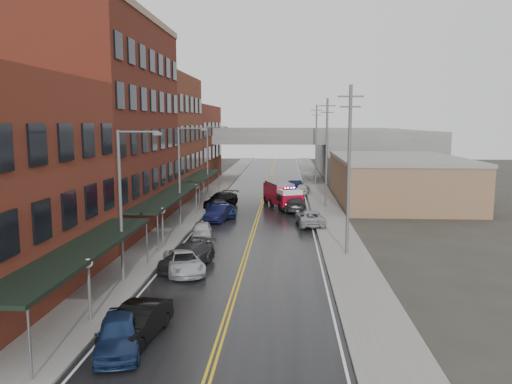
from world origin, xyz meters
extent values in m
plane|color=#2D2B26|center=(0.00, 0.00, 0.00)|extent=(220.00, 220.00, 0.00)
cube|color=black|center=(0.00, 30.00, 0.01)|extent=(11.00, 160.00, 0.02)
cube|color=slate|center=(-7.30, 30.00, 0.07)|extent=(3.00, 160.00, 0.15)
cube|color=slate|center=(7.30, 30.00, 0.07)|extent=(3.00, 160.00, 0.15)
cube|color=gray|center=(-5.65, 30.00, 0.07)|extent=(0.30, 160.00, 0.15)
cube|color=gray|center=(5.65, 30.00, 0.07)|extent=(0.30, 160.00, 0.15)
cube|color=#561D16|center=(-13.30, 23.00, 9.00)|extent=(9.00, 20.00, 18.00)
cube|color=brown|center=(-13.30, 40.50, 7.50)|extent=(9.00, 15.00, 15.00)
cube|color=maroon|center=(-13.30, 58.00, 6.00)|extent=(9.00, 20.00, 12.00)
cube|color=#876249|center=(16.00, 40.00, 2.50)|extent=(14.00, 22.00, 5.00)
cube|color=slate|center=(18.00, 70.00, 4.00)|extent=(18.00, 30.00, 8.00)
cube|color=black|center=(-7.50, 4.00, 3.00)|extent=(2.60, 16.00, 0.18)
cylinder|color=slate|center=(-6.35, -3.60, 1.50)|extent=(0.10, 0.10, 3.00)
cylinder|color=slate|center=(-6.35, 11.60, 1.50)|extent=(0.10, 0.10, 3.00)
cube|color=black|center=(-7.50, 23.00, 3.00)|extent=(2.60, 18.00, 0.18)
cylinder|color=slate|center=(-6.35, 14.40, 1.50)|extent=(0.10, 0.10, 3.00)
cylinder|color=slate|center=(-6.35, 31.60, 1.50)|extent=(0.10, 0.10, 3.00)
cube|color=black|center=(-7.50, 40.50, 3.00)|extent=(2.60, 13.00, 0.18)
cylinder|color=slate|center=(-6.35, 34.40, 1.50)|extent=(0.10, 0.10, 3.00)
cylinder|color=slate|center=(-6.35, 46.60, 1.50)|extent=(0.10, 0.10, 3.00)
cylinder|color=#59595B|center=(-6.40, 2.00, 1.40)|extent=(0.14, 0.14, 2.80)
sphere|color=silver|center=(-6.40, 2.00, 2.90)|extent=(0.44, 0.44, 0.44)
cylinder|color=#59595B|center=(-6.40, 16.00, 1.40)|extent=(0.14, 0.14, 2.80)
sphere|color=silver|center=(-6.40, 16.00, 2.90)|extent=(0.44, 0.44, 0.44)
cylinder|color=#59595B|center=(-6.40, 30.00, 1.40)|extent=(0.14, 0.14, 2.80)
sphere|color=silver|center=(-6.40, 30.00, 2.90)|extent=(0.44, 0.44, 0.44)
cylinder|color=#59595B|center=(-6.80, 8.00, 4.50)|extent=(0.18, 0.18, 9.00)
cylinder|color=#59595B|center=(-5.60, 8.00, 8.90)|extent=(2.40, 0.12, 0.12)
cube|color=#59595B|center=(-4.50, 8.00, 8.80)|extent=(0.50, 0.22, 0.18)
cylinder|color=#59595B|center=(-6.80, 24.00, 4.50)|extent=(0.18, 0.18, 9.00)
cylinder|color=#59595B|center=(-5.60, 24.00, 8.90)|extent=(2.40, 0.12, 0.12)
cube|color=#59595B|center=(-4.50, 24.00, 8.80)|extent=(0.50, 0.22, 0.18)
cylinder|color=#59595B|center=(-6.80, 40.00, 4.50)|extent=(0.18, 0.18, 9.00)
cylinder|color=#59595B|center=(-5.60, 40.00, 8.90)|extent=(2.40, 0.12, 0.12)
cube|color=#59595B|center=(-4.50, 40.00, 8.80)|extent=(0.50, 0.22, 0.18)
cylinder|color=#59595B|center=(7.20, 15.00, 6.00)|extent=(0.24, 0.24, 12.00)
cube|color=#59595B|center=(7.20, 15.00, 11.20)|extent=(1.80, 0.12, 0.12)
cube|color=#59595B|center=(7.20, 15.00, 10.50)|extent=(1.40, 0.12, 0.12)
cylinder|color=#59595B|center=(7.20, 35.00, 6.00)|extent=(0.24, 0.24, 12.00)
cube|color=#59595B|center=(7.20, 35.00, 11.20)|extent=(1.80, 0.12, 0.12)
cube|color=#59595B|center=(7.20, 35.00, 10.50)|extent=(1.40, 0.12, 0.12)
cylinder|color=#59595B|center=(7.20, 55.00, 6.00)|extent=(0.24, 0.24, 12.00)
cube|color=#59595B|center=(7.20, 55.00, 11.20)|extent=(1.80, 0.12, 0.12)
cube|color=#59595B|center=(7.20, 55.00, 10.50)|extent=(1.40, 0.12, 0.12)
cube|color=slate|center=(0.00, 62.00, 6.75)|extent=(40.00, 10.00, 1.50)
cube|color=slate|center=(-11.00, 62.00, 3.00)|extent=(1.60, 8.00, 6.00)
cube|color=slate|center=(11.00, 62.00, 3.00)|extent=(1.60, 8.00, 6.00)
cube|color=#9F071F|center=(2.01, 36.19, 1.43)|extent=(3.83, 5.54, 1.94)
cube|color=#9F071F|center=(3.18, 32.79, 1.15)|extent=(2.96, 3.02, 1.38)
cube|color=silver|center=(3.18, 32.79, 2.07)|extent=(2.79, 2.80, 0.46)
cube|color=black|center=(3.12, 32.96, 1.43)|extent=(2.68, 2.15, 0.74)
cube|color=slate|center=(2.01, 36.19, 2.53)|extent=(3.49, 5.12, 0.28)
cube|color=black|center=(3.18, 32.79, 2.38)|extent=(1.48, 0.72, 0.13)
sphere|color=#FF0C0C|center=(2.70, 32.62, 2.45)|extent=(0.18, 0.18, 0.18)
sphere|color=#1933FF|center=(3.66, 32.95, 2.45)|extent=(0.18, 0.18, 0.18)
cylinder|color=black|center=(2.25, 32.37, 0.46)|extent=(0.98, 0.60, 0.92)
cylinder|color=black|center=(4.17, 33.03, 0.46)|extent=(0.98, 0.60, 0.92)
cylinder|color=black|center=(1.21, 35.42, 0.46)|extent=(0.98, 0.60, 0.92)
cylinder|color=black|center=(3.12, 36.08, 0.46)|extent=(0.98, 0.60, 0.92)
cylinder|color=black|center=(0.46, 37.60, 0.46)|extent=(0.98, 0.60, 0.92)
cylinder|color=black|center=(2.37, 38.26, 0.46)|extent=(0.98, 0.60, 0.92)
imported|color=#14254B|center=(-4.04, -0.80, 0.77)|extent=(2.81, 4.79, 1.53)
imported|color=black|center=(-3.60, 0.30, 0.76)|extent=(2.26, 4.79, 1.52)
imported|color=#B1B5B9|center=(-3.60, 10.20, 0.67)|extent=(3.72, 5.28, 1.34)
imported|color=#262629|center=(-3.60, 11.30, 0.74)|extent=(3.56, 5.52, 1.49)
imported|color=#B1B1B1|center=(-4.03, 19.39, 0.68)|extent=(2.16, 4.18, 1.36)
imported|color=black|center=(-3.60, 26.90, 0.76)|extent=(2.59, 4.87, 1.53)
imported|color=#121D45|center=(-3.80, 29.36, 0.72)|extent=(3.98, 5.71, 1.45)
imported|color=black|center=(-4.47, 34.80, 0.81)|extent=(3.90, 6.02, 1.62)
imported|color=#96989D|center=(5.00, 25.25, 0.70)|extent=(2.79, 5.25, 1.41)
imported|color=#29292B|center=(3.75, 32.83, 0.79)|extent=(2.27, 5.49, 1.59)
imported|color=#BBBBBB|center=(5.00, 45.13, 0.71)|extent=(2.20, 4.37, 1.43)
imported|color=black|center=(3.94, 48.29, 0.77)|extent=(2.40, 4.87, 1.53)
camera|label=1|loc=(2.86, -20.10, 9.45)|focal=35.00mm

